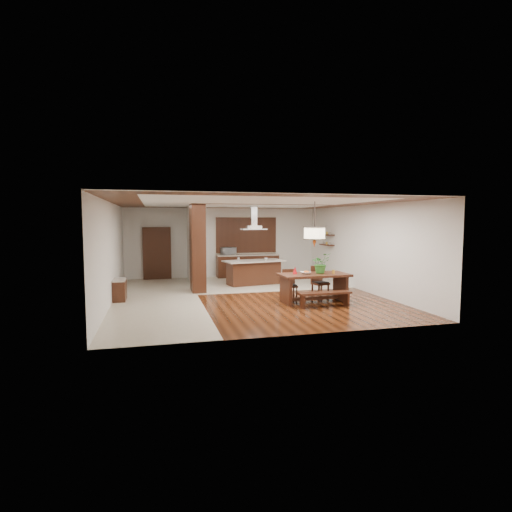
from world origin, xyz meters
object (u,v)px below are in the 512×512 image
object	(u,v)px
hallway_console	(120,290)
kitchen_island	(254,272)
dining_table	(314,281)
dining_chair_left	(290,284)
dining_chair_right	(320,282)
range_hood	(254,218)
pendant_lantern	(315,225)
dining_bench	(325,300)
fruit_bowl	(305,273)
island_cup	(266,259)
foliage_plant	(321,263)
microwave	(228,251)

from	to	relation	value
hallway_console	kitchen_island	xyz separation A→B (m)	(4.56, 1.91, 0.15)
dining_table	dining_chair_left	bearing A→B (deg)	131.59
dining_chair_right	range_hood	xyz separation A→B (m)	(-1.39, 2.92, 1.98)
dining_chair_right	pendant_lantern	size ratio (longest dim) A/B	0.74
dining_bench	dining_chair_right	bearing A→B (deg)	71.74
dining_chair_left	fruit_bowl	bearing A→B (deg)	-64.20
range_hood	dining_chair_left	bearing A→B (deg)	-82.42
dining_bench	island_cup	xyz separation A→B (m)	(-0.51, 4.16, 0.74)
dining_chair_left	fruit_bowl	world-z (taller)	fruit_bowl
range_hood	hallway_console	bearing A→B (deg)	-157.23
foliage_plant	island_cup	xyz separation A→B (m)	(-0.70, 3.40, -0.17)
kitchen_island	island_cup	world-z (taller)	island_cup
pendant_lantern	island_cup	size ratio (longest dim) A/B	11.86
fruit_bowl	island_cup	bearing A→B (deg)	93.39
dining_bench	dining_chair_left	bearing A→B (deg)	112.86
kitchen_island	island_cup	xyz separation A→B (m)	(0.44, -0.10, 0.49)
hallway_console	fruit_bowl	xyz separation A→B (m)	(5.20, -1.67, 0.55)
island_cup	hallway_console	bearing A→B (deg)	-160.10
microwave	dining_chair_right	bearing A→B (deg)	-90.85
dining_bench	island_cup	world-z (taller)	island_cup
dining_bench	dining_table	bearing A→B (deg)	92.30
kitchen_island	range_hood	distance (m)	2.00
dining_chair_right	kitchen_island	world-z (taller)	dining_chair_right
hallway_console	dining_chair_right	bearing A→B (deg)	-9.61
dining_chair_right	fruit_bowl	distance (m)	1.07
dining_chair_left	range_hood	world-z (taller)	range_hood
fruit_bowl	dining_table	bearing A→B (deg)	6.47
dining_table	microwave	world-z (taller)	microwave
kitchen_island	microwave	bearing A→B (deg)	94.24
dining_chair_left	kitchen_island	xyz separation A→B (m)	(-0.39, 2.96, 0.02)
hallway_console	range_hood	bearing A→B (deg)	22.77
island_cup	microwave	distance (m)	2.42
dining_bench	dining_chair_right	world-z (taller)	dining_chair_right
range_hood	island_cup	size ratio (longest dim) A/B	8.15
foliage_plant	dining_table	bearing A→B (deg)	-169.75
dining_chair_left	dining_bench	bearing A→B (deg)	-63.22
pendant_lantern	kitchen_island	bearing A→B (deg)	104.49
pendant_lantern	island_cup	xyz separation A→B (m)	(-0.48, 3.44, -1.29)
dining_chair_right	dining_table	bearing A→B (deg)	-139.89
dining_bench	fruit_bowl	xyz separation A→B (m)	(-0.30, 0.69, 0.66)
pendant_lantern	microwave	size ratio (longest dim) A/B	2.36
hallway_console	dining_table	world-z (taller)	dining_table
foliage_plant	microwave	size ratio (longest dim) A/B	1.06
pendant_lantern	kitchen_island	size ratio (longest dim) A/B	0.56
foliage_plant	range_hood	world-z (taller)	range_hood
dining_chair_right	microwave	size ratio (longest dim) A/B	1.75
hallway_console	microwave	distance (m)	5.72
range_hood	microwave	xyz separation A→B (m)	(-0.56, 2.10, -1.36)
dining_bench	island_cup	size ratio (longest dim) A/B	13.48
dining_table	fruit_bowl	world-z (taller)	fruit_bowl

